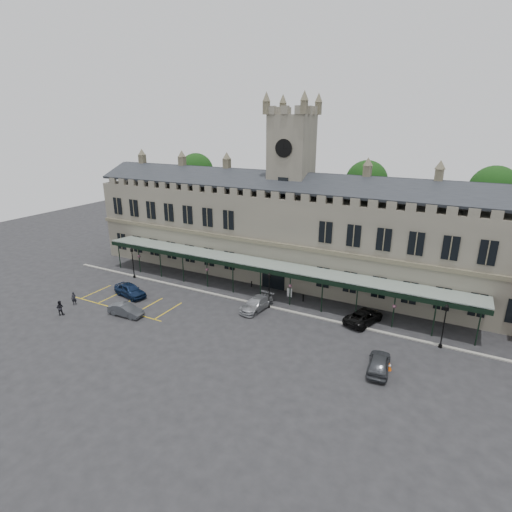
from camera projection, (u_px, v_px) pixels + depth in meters
The scene contains 23 objects.
ground at pixel (231, 322), 44.21m from camera, with size 140.00×140.00×0.00m, color black.
station_building at pixel (289, 233), 55.50m from camera, with size 60.00×10.36×17.30m.
clock_tower at pixel (291, 185), 53.47m from camera, with size 5.60×5.60×24.80m.
canopy at pixel (261, 280), 49.71m from camera, with size 50.00×4.10×4.30m.
kerb at pixel (254, 303), 48.80m from camera, with size 60.00×0.40×0.12m, color gray.
parking_markings at pixel (127, 302), 49.14m from camera, with size 16.00×6.00×0.01m, color gold, non-canonical shape.
tree_behind_left at pixel (196, 171), 70.85m from camera, with size 6.00×6.00×16.00m.
tree_behind_mid at pixel (366, 183), 57.58m from camera, with size 6.00×6.00×16.00m.
tree_behind_right at pixel (493, 191), 50.51m from camera, with size 6.00×6.00×16.00m.
lamp_post_left at pixel (133, 260), 56.18m from camera, with size 0.43×0.43×4.56m.
lamp_post_mid at pixel (269, 287), 46.96m from camera, with size 0.43×0.43×4.50m.
lamp_post_right at pixel (444, 322), 38.41m from camera, with size 0.45×0.45×4.74m.
traffic_cone at pixel (389, 366), 35.61m from camera, with size 0.47×0.47×0.75m.
sign_board at pixel (289, 293), 50.57m from camera, with size 0.67×0.06×1.14m.
bollard_left at pixel (252, 284), 53.64m from camera, with size 0.15×0.15×0.83m, color black.
bollard_right at pixel (303, 298), 49.31m from camera, with size 0.16×0.16×0.92m, color black.
car_left_a at pixel (130, 290), 50.66m from camera, with size 1.97×4.91×1.67m, color #0C1B37.
car_left_b at pixel (126, 310), 45.58m from camera, with size 1.49×4.26×1.41m, color #393C41.
car_taxi at pixel (256, 304), 47.05m from camera, with size 2.08×5.11×1.48m, color gray.
car_van at pixel (364, 316), 43.98m from camera, with size 2.43×5.26×1.46m, color black.
car_right_a at pixel (379, 363), 35.39m from camera, with size 1.84×4.57×1.56m, color #393C41.
person_a at pixel (74, 298), 48.31m from camera, with size 0.59×0.39×1.62m, color black.
person_b at pixel (60, 308), 45.68m from camera, with size 0.86×0.67×1.77m, color black.
Camera 1 is at (20.93, -33.72, 21.02)m, focal length 28.00 mm.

